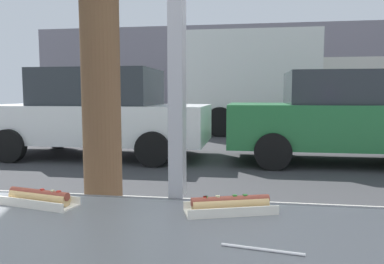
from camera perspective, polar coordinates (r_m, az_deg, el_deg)
name	(u,v)px	position (r m, az deg, el deg)	size (l,w,h in m)	color
ground_plane	(239,147)	(9.29, 7.15, -2.29)	(60.00, 60.00, 0.00)	#38383A
sidewalk_strip	(215,257)	(3.08, 3.55, -18.29)	(16.00, 2.80, 0.11)	#B2ADA3
building_facade_far	(247,70)	(24.78, 8.28, 9.26)	(28.00, 1.20, 5.61)	gray
hotdog_tray_near	(39,198)	(1.32, -22.09, -9.23)	(0.27, 0.14, 0.05)	silver
hotdog_tray_far	(230,205)	(1.16, 5.81, -10.94)	(0.29, 0.17, 0.05)	silver
loose_straw	(262,249)	(0.91, 10.56, -17.06)	(0.01, 0.01, 0.19)	white
parked_car_white	(99,113)	(8.05, -13.93, 2.80)	(4.52, 2.07, 1.80)	silver
parked_car_green	(342,117)	(7.62, 21.78, 2.17)	(4.19, 2.01, 1.72)	#236B38
box_truck	(266,81)	(12.51, 11.18, 7.58)	(6.20, 2.44, 3.21)	silver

